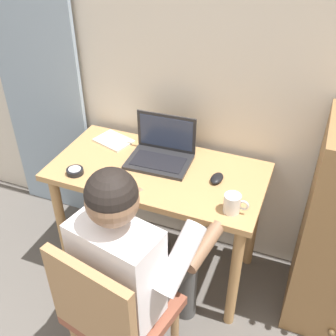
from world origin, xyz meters
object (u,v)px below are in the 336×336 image
at_px(chair, 113,313).
at_px(laptop, 162,151).
at_px(desk_clock, 75,171).
at_px(person_seated, 136,257).
at_px(notebook_pad, 114,141).
at_px(desk, 158,187).
at_px(computer_mouse, 217,178).
at_px(coffee_mug, 233,203).

bearing_deg(chair, laptop, 98.01).
distance_m(laptop, desk_clock, 0.48).
bearing_deg(person_seated, notebook_pad, 124.15).
bearing_deg(person_seated, desk, 103.52).
relative_size(chair, computer_mouse, 8.91).
height_order(notebook_pad, coffee_mug, coffee_mug).
bearing_deg(desk_clock, notebook_pad, 84.29).
xyz_separation_m(chair, person_seated, (0.03, 0.18, 0.18)).
distance_m(desk, computer_mouse, 0.35).
height_order(desk, chair, chair).
relative_size(desk, desk_clock, 12.83).
bearing_deg(laptop, desk, -79.84).
xyz_separation_m(laptop, coffee_mug, (0.47, -0.28, -0.00)).
relative_size(chair, coffee_mug, 7.43).
xyz_separation_m(chair, coffee_mug, (0.36, 0.55, 0.29)).
distance_m(desk, notebook_pad, 0.41).
height_order(computer_mouse, desk_clock, computer_mouse).
bearing_deg(coffee_mug, desk_clock, -179.04).
xyz_separation_m(desk, laptop, (-0.02, 0.10, 0.17)).
height_order(desk, person_seated, person_seated).
height_order(chair, notebook_pad, chair).
bearing_deg(coffee_mug, chair, -122.97).
xyz_separation_m(desk, desk_clock, (-0.39, -0.20, 0.14)).
bearing_deg(desk_clock, computer_mouse, 16.93).
bearing_deg(notebook_pad, coffee_mug, -6.06).
xyz_separation_m(desk, notebook_pad, (-0.35, 0.16, 0.13)).
distance_m(person_seated, coffee_mug, 0.50).
height_order(desk, notebook_pad, notebook_pad).
bearing_deg(desk, chair, -82.27).
xyz_separation_m(desk, computer_mouse, (0.32, 0.02, 0.14)).
xyz_separation_m(desk_clock, notebook_pad, (0.04, 0.36, -0.01)).
bearing_deg(computer_mouse, coffee_mug, -51.92).
bearing_deg(desk_clock, person_seated, -34.20).
xyz_separation_m(desk, coffee_mug, (0.46, -0.18, 0.17)).
bearing_deg(coffee_mug, desk, 158.02).
distance_m(person_seated, computer_mouse, 0.61).
bearing_deg(notebook_pad, laptop, 5.93).
xyz_separation_m(laptop, desk_clock, (-0.37, -0.30, -0.04)).
height_order(laptop, desk_clock, laptop).
relative_size(laptop, desk_clock, 3.91).
xyz_separation_m(laptop, computer_mouse, (0.34, -0.08, -0.04)).
relative_size(desk, computer_mouse, 11.55).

